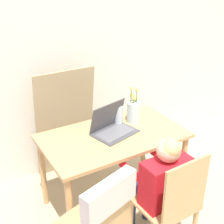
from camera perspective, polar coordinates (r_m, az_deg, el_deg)
wall_back at (r=3.08m, az=-6.64°, el=11.28°), size 6.40×0.05×2.50m
dining_table at (r=2.66m, az=0.24°, el=-5.87°), size 1.19×0.69×0.71m
chair_occupied at (r=2.36m, az=10.68°, el=-16.23°), size 0.41×0.41×0.88m
chair_spare at (r=2.03m, az=-1.96°, el=-18.39°), size 0.50×0.53×0.89m
person_seated at (r=2.33m, az=8.93°, el=-11.91°), size 0.37×0.43×0.96m
laptop at (r=2.62m, az=-0.04°, el=-2.55°), size 0.41×0.33×0.25m
flower_vase at (r=2.77m, az=3.94°, el=0.24°), size 0.12×0.12×0.34m
water_bottle at (r=2.74m, az=1.23°, el=-0.42°), size 0.07×0.07×0.20m
cardboard_panel at (r=3.13m, az=-8.55°, el=-2.06°), size 0.60×0.17×1.14m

